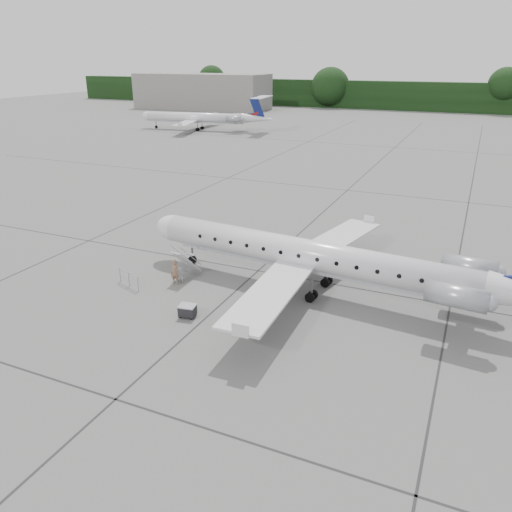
% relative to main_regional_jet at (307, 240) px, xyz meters
% --- Properties ---
extents(ground, '(320.00, 320.00, 0.00)m').
position_rel_main_regional_jet_xyz_m(ground, '(0.65, -2.36, -3.53)').
color(ground, '#60605D').
rests_on(ground, ground).
extents(treeline, '(260.00, 4.00, 8.00)m').
position_rel_main_regional_jet_xyz_m(treeline, '(0.65, 127.64, 0.47)').
color(treeline, black).
rests_on(treeline, ground).
extents(terminal_building, '(40.00, 14.00, 10.00)m').
position_rel_main_regional_jet_xyz_m(terminal_building, '(-69.35, 107.64, 1.47)').
color(terminal_building, slate).
rests_on(terminal_building, ground).
extents(main_regional_jet, '(29.33, 22.38, 7.07)m').
position_rel_main_regional_jet_xyz_m(main_regional_jet, '(0.00, 0.00, 0.00)').
color(main_regional_jet, silver).
rests_on(main_regional_jet, ground).
extents(airstair, '(1.07, 2.40, 2.22)m').
position_rel_main_regional_jet_xyz_m(airstair, '(-8.32, -1.41, -2.43)').
color(airstair, silver).
rests_on(airstair, ground).
extents(passenger, '(0.69, 0.51, 1.72)m').
position_rel_main_regional_jet_xyz_m(passenger, '(-8.45, -2.72, -2.67)').
color(passenger, '#835D47').
rests_on(passenger, ground).
extents(safety_railing, '(2.09, 0.83, 1.00)m').
position_rel_main_regional_jet_xyz_m(safety_railing, '(-11.11, -4.32, -3.03)').
color(safety_railing, '#97999F').
rests_on(safety_railing, ground).
extents(baggage_cart, '(1.05, 0.90, 0.82)m').
position_rel_main_regional_jet_xyz_m(baggage_cart, '(-5.24, -6.43, -3.12)').
color(baggage_cart, black).
rests_on(baggage_cart, ground).
extents(bg_regional_left, '(29.97, 23.37, 7.22)m').
position_rel_main_regional_jet_xyz_m(bg_regional_left, '(-46.95, 65.45, 0.08)').
color(bg_regional_left, silver).
rests_on(bg_regional_left, ground).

